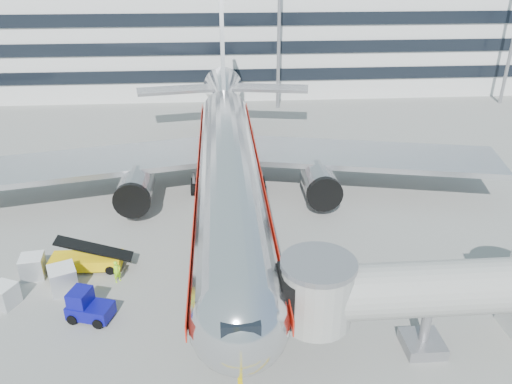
{
  "coord_description": "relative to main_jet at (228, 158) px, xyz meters",
  "views": [
    {
      "loc": [
        -0.65,
        -29.13,
        20.43
      ],
      "look_at": [
        1.98,
        5.14,
        4.0
      ],
      "focal_mm": 35.0,
      "sensor_mm": 36.0,
      "label": 1
    }
  ],
  "objects": [
    {
      "name": "ground",
      "position": [
        0.0,
        -11.72,
        -4.23
      ],
      "size": [
        180.0,
        180.0,
        0.0
      ],
      "primitive_type": "plane",
      "color": "gray",
      "rests_on": "ground"
    },
    {
      "name": "lead_in_line",
      "position": [
        0.0,
        -1.72,
        -4.23
      ],
      "size": [
        0.25,
        70.0,
        0.01
      ],
      "primitive_type": "cube",
      "color": "yellow",
      "rests_on": "ground"
    },
    {
      "name": "main_jet",
      "position": [
        0.0,
        0.0,
        0.0
      ],
      "size": [
        50.95,
        48.7,
        16.06
      ],
      "color": "silver",
      "rests_on": "ground"
    },
    {
      "name": "jet_bridge",
      "position": [
        12.18,
        -19.72,
        -0.36
      ],
      "size": [
        17.8,
        4.5,
        7.0
      ],
      "color": "silver",
      "rests_on": "ground"
    },
    {
      "name": "terminal",
      "position": [
        0.0,
        46.23,
        3.57
      ],
      "size": [
        150.0,
        24.25,
        15.6
      ],
      "color": "silver",
      "rests_on": "ground"
    },
    {
      "name": "light_mast_centre",
      "position": [
        8.0,
        30.28,
        10.64
      ],
      "size": [
        2.4,
        1.2,
        25.45
      ],
      "color": "gray",
      "rests_on": "ground"
    },
    {
      "name": "belt_loader",
      "position": [
        -10.44,
        -10.01,
        -3.53
      ],
      "size": [
        5.23,
        1.98,
        2.5
      ],
      "color": "yellow",
      "rests_on": "ground"
    },
    {
      "name": "baggage_tug",
      "position": [
        -9.11,
        -15.54,
        -3.36
      ],
      "size": [
        3.0,
        2.34,
        2.0
      ],
      "color": "#0B0B7C",
      "rests_on": "ground"
    },
    {
      "name": "cargo_container_left",
      "position": [
        -11.37,
        -12.53,
        -3.34
      ],
      "size": [
        2.2,
        2.2,
        1.78
      ],
      "color": "silver",
      "rests_on": "ground"
    },
    {
      "name": "cargo_container_right",
      "position": [
        -14.72,
        -13.82,
        -3.48
      ],
      "size": [
        1.85,
        1.85,
        1.49
      ],
      "color": "silver",
      "rests_on": "ground"
    },
    {
      "name": "cargo_container_front",
      "position": [
        -13.91,
        -10.72,
        -3.42
      ],
      "size": [
        1.71,
        1.71,
        1.63
      ],
      "color": "silver",
      "rests_on": "ground"
    },
    {
      "name": "ramp_worker",
      "position": [
        -7.96,
        -11.8,
        -3.43
      ],
      "size": [
        0.69,
        0.68,
        1.61
      ],
      "primitive_type": "imported",
      "rotation": [
        0.0,
        0.0,
        0.75
      ],
      "color": "#A7FE1A",
      "rests_on": "ground"
    }
  ]
}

